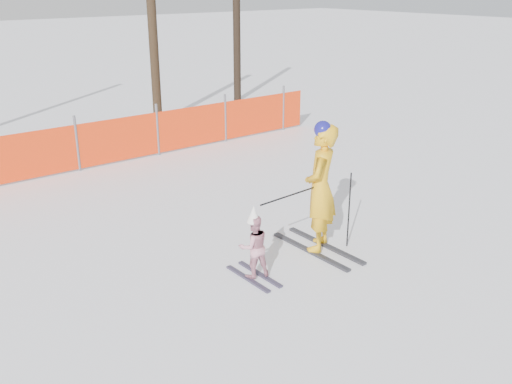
# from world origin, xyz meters

# --- Properties ---
(ground) EXTENTS (120.00, 120.00, 0.00)m
(ground) POSITION_xyz_m (0.00, 0.00, 0.00)
(ground) COLOR white
(ground) RESTS_ON ground
(adult) EXTENTS (0.86, 1.65, 2.07)m
(adult) POSITION_xyz_m (0.82, -0.04, 1.04)
(adult) COLOR black
(adult) RESTS_ON ground
(child) EXTENTS (0.52, 0.95, 1.10)m
(child) POSITION_xyz_m (-0.53, -0.12, 0.50)
(child) COLOR black
(child) RESTS_ON ground
(ski_poles) EXTENTS (1.69, 0.22, 1.24)m
(ski_poles) POSITION_xyz_m (0.74, -0.17, 0.84)
(ski_poles) COLOR black
(ski_poles) RESTS_ON ground
(safety_fence) EXTENTS (14.67, 0.06, 1.25)m
(safety_fence) POSITION_xyz_m (-1.28, 6.12, 0.56)
(safety_fence) COLOR #595960
(safety_fence) RESTS_ON ground
(tree_trunks) EXTENTS (9.06, 2.12, 5.56)m
(tree_trunks) POSITION_xyz_m (3.11, 9.95, 2.60)
(tree_trunks) COLOR #2F2215
(tree_trunks) RESTS_ON ground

